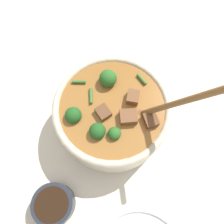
# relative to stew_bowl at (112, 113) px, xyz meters

# --- Properties ---
(ground_plane) EXTENTS (4.00, 4.00, 0.00)m
(ground_plane) POSITION_rel_stew_bowl_xyz_m (0.00, -0.00, -0.06)
(ground_plane) COLOR silver
(stew_bowl) EXTENTS (0.32, 0.26, 0.29)m
(stew_bowl) POSITION_rel_stew_bowl_xyz_m (0.00, 0.00, 0.00)
(stew_bowl) COLOR beige
(stew_bowl) RESTS_ON ground_plane
(condiment_bowl) EXTENTS (0.09, 0.09, 0.04)m
(condiment_bowl) POSITION_rel_stew_bowl_xyz_m (0.02, 0.24, -0.04)
(condiment_bowl) COLOR #232833
(condiment_bowl) RESTS_ON ground_plane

